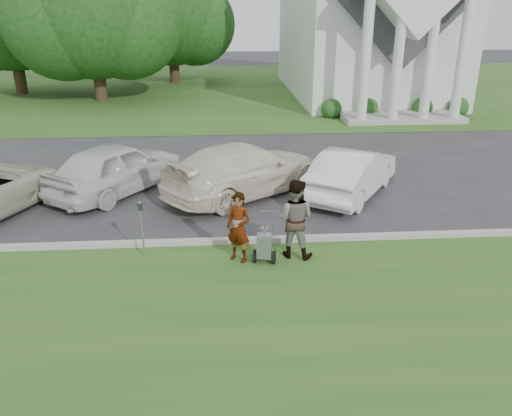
{
  "coord_description": "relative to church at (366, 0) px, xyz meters",
  "views": [
    {
      "loc": [
        -0.41,
        -10.72,
        5.5
      ],
      "look_at": [
        0.34,
        0.0,
        1.17
      ],
      "focal_mm": 35.0,
      "sensor_mm": 36.0,
      "label": 1
    }
  ],
  "objects": [
    {
      "name": "church_lawn",
      "position": [
        -9.0,
        3.89,
        -5.93
      ],
      "size": [
        80.0,
        30.0,
        0.01
      ],
      "primitive_type": "cube",
      "color": "#2F531C",
      "rests_on": "ground"
    },
    {
      "name": "church",
      "position": [
        0.0,
        0.0,
        0.0
      ],
      "size": [
        9.19,
        19.0,
        24.1
      ],
      "color": "white",
      "rests_on": "ground"
    },
    {
      "name": "tree_left",
      "position": [
        -17.01,
        -1.13,
        -0.83
      ],
      "size": [
        10.63,
        8.4,
        9.71
      ],
      "color": "#332316",
      "rests_on": "ground"
    },
    {
      "name": "person_left",
      "position": [
        -9.08,
        -23.47,
        -5.11
      ],
      "size": [
        0.72,
        0.67,
        1.66
      ],
      "primitive_type": "imported",
      "rotation": [
        0.0,
        0.0,
        -0.6
      ],
      "color": "#999999",
      "rests_on": "ground"
    },
    {
      "name": "person_right",
      "position": [
        -7.78,
        -23.31,
        -4.99
      ],
      "size": [
        1.11,
        0.99,
        1.9
      ],
      "primitive_type": "imported",
      "rotation": [
        0.0,
        0.0,
        2.79
      ],
      "color": "#999999",
      "rests_on": "ground"
    },
    {
      "name": "tree_far",
      "position": [
        -23.01,
        1.87,
        -0.25
      ],
      "size": [
        11.64,
        9.2,
        10.73
      ],
      "color": "#332316",
      "rests_on": "ground"
    },
    {
      "name": "grass_strip",
      "position": [
        -9.0,
        -26.11,
        -5.93
      ],
      "size": [
        80.0,
        7.0,
        0.01
      ],
      "primitive_type": "cube",
      "color": "#2F531C",
      "rests_on": "ground"
    },
    {
      "name": "parking_meter_near",
      "position": [
        -11.31,
        -23.13,
        -5.06
      ],
      "size": [
        0.1,
        0.09,
        1.4
      ],
      "color": "gray",
      "rests_on": "ground"
    },
    {
      "name": "curb",
      "position": [
        -9.0,
        -22.56,
        -5.86
      ],
      "size": [
        80.0,
        0.18,
        0.15
      ],
      "primitive_type": "cube",
      "color": "#9E9E93",
      "rests_on": "ground"
    },
    {
      "name": "ground",
      "position": [
        -9.0,
        -23.11,
        -5.94
      ],
      "size": [
        120.0,
        120.0,
        0.0
      ],
      "primitive_type": "plane",
      "color": "#333335",
      "rests_on": "ground"
    },
    {
      "name": "striping_cart",
      "position": [
        -8.5,
        -23.61,
        -5.53
      ],
      "size": [
        0.61,
        1.09,
        0.96
      ],
      "rotation": [
        0.0,
        0.0,
        -0.19
      ],
      "color": "black",
      "rests_on": "ground"
    },
    {
      "name": "car_d",
      "position": [
        -5.39,
        -19.28,
        -5.2
      ],
      "size": [
        3.79,
        4.61,
        1.48
      ],
      "primitive_type": "imported",
      "rotation": [
        0.0,
        0.0,
        2.56
      ],
      "color": "white",
      "rests_on": "ground"
    },
    {
      "name": "car_c",
      "position": [
        -8.72,
        -18.95,
        -5.14
      ],
      "size": [
        5.75,
        5.16,
        1.61
      ],
      "primitive_type": "imported",
      "rotation": [
        0.0,
        0.0,
        2.23
      ],
      "color": "#F1E7CD",
      "rests_on": "ground"
    },
    {
      "name": "car_b",
      "position": [
        -12.74,
        -18.53,
        -5.12
      ],
      "size": [
        4.31,
        5.03,
        1.63
      ],
      "primitive_type": "imported",
      "rotation": [
        0.0,
        0.0,
        2.54
      ],
      "color": "silver",
      "rests_on": "ground"
    },
    {
      "name": "tree_back",
      "position": [
        -13.01,
        6.87,
        -1.21
      ],
      "size": [
        9.61,
        7.6,
        8.89
      ],
      "color": "#332316",
      "rests_on": "ground"
    }
  ]
}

